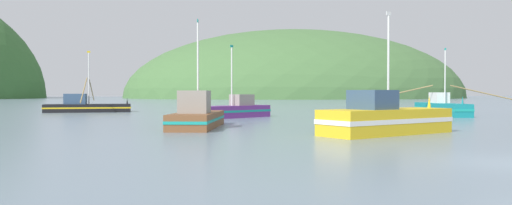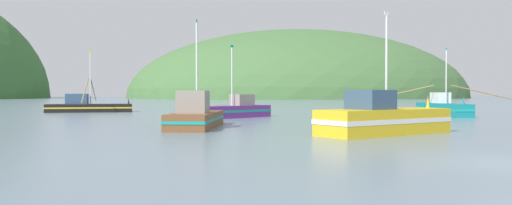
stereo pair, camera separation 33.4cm
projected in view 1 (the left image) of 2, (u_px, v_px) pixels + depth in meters
The scene contains 6 objects.
hill_mid_right at pixel (296, 98), 216.69m from camera, with size 150.41×120.33×59.35m, color #47703D.
fishing_boat_teal at pixel (441, 108), 47.56m from camera, with size 14.46×9.98×6.52m.
fishing_boat_yellow at pixel (385, 119), 25.86m from camera, with size 8.40×5.26×6.55m.
fishing_boat_brown at pixel (197, 117), 30.67m from camera, with size 4.64×8.50×6.91m.
fishing_boat_black at pixel (86, 106), 55.29m from camera, with size 9.51×16.33×6.98m.
fishing_boat_purple at pixel (232, 110), 42.70m from camera, with size 8.22×6.14×6.41m.
Camera 1 is at (-11.34, -12.73, 2.21)m, focal length 34.03 mm.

